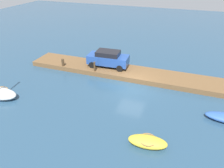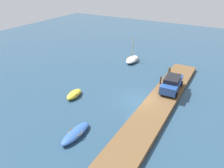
{
  "view_description": "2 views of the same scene",
  "coord_description": "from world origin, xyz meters",
  "px_view_note": "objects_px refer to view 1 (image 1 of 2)",
  "views": [
    {
      "loc": [
        -4.11,
        16.67,
        9.93
      ],
      "look_at": [
        1.32,
        1.8,
        0.93
      ],
      "focal_mm": 33.88,
      "sensor_mm": 36.0,
      "label": 1
    },
    {
      "loc": [
        -18.9,
        -7.37,
        12.65
      ],
      "look_at": [
        1.0,
        4.15,
        0.59
      ],
      "focal_mm": 34.41,
      "sensor_mm": 36.0,
      "label": 2
    }
  ],
  "objects_px": {
    "dinghy_yellow": "(148,142)",
    "parked_car": "(108,58)",
    "mooring_post_mid_west": "(63,62)",
    "mooring_post_west": "(95,67)"
  },
  "relations": [
    {
      "from": "mooring_post_mid_west",
      "to": "parked_car",
      "type": "relative_size",
      "value": 0.18
    },
    {
      "from": "dinghy_yellow",
      "to": "mooring_post_west",
      "type": "bearing_deg",
      "value": -53.39
    },
    {
      "from": "dinghy_yellow",
      "to": "mooring_post_mid_west",
      "type": "distance_m",
      "value": 13.21
    },
    {
      "from": "dinghy_yellow",
      "to": "mooring_post_mid_west",
      "type": "height_order",
      "value": "mooring_post_mid_west"
    },
    {
      "from": "mooring_post_west",
      "to": "parked_car",
      "type": "xyz_separation_m",
      "value": [
        -0.86,
        -1.57,
        0.39
      ]
    },
    {
      "from": "dinghy_yellow",
      "to": "parked_car",
      "type": "height_order",
      "value": "parked_car"
    },
    {
      "from": "dinghy_yellow",
      "to": "parked_car",
      "type": "bearing_deg",
      "value": -62.12
    },
    {
      "from": "mooring_post_mid_west",
      "to": "dinghy_yellow",
      "type": "bearing_deg",
      "value": 144.23
    },
    {
      "from": "mooring_post_west",
      "to": "mooring_post_mid_west",
      "type": "distance_m",
      "value": 3.67
    },
    {
      "from": "mooring_post_west",
      "to": "parked_car",
      "type": "relative_size",
      "value": 0.23
    }
  ]
}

